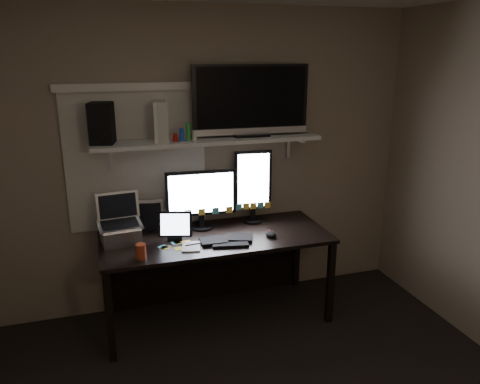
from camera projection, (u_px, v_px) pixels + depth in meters
name	position (u px, v px, depth m)	size (l,w,h in m)	color
back_wall	(204.00, 162.00, 3.91)	(3.60, 3.60, 0.00)	#746953
window_blinds	(137.00, 161.00, 3.73)	(1.10, 0.02, 1.10)	silver
desk	(213.00, 250.00, 3.88)	(1.80, 0.75, 0.73)	black
wall_shelf	(208.00, 140.00, 3.69)	(1.80, 0.35, 0.03)	beige
monitor_landscape	(201.00, 199.00, 3.81)	(0.57, 0.06, 0.50)	black
monitor_portrait	(253.00, 186.00, 3.95)	(0.32, 0.06, 0.63)	black
keyboard	(227.00, 239.00, 3.61)	(0.42, 0.16, 0.03)	black
mouse	(271.00, 234.00, 3.70)	(0.07, 0.11, 0.04)	black
notepad	(191.00, 247.00, 3.50)	(0.13, 0.19, 0.01)	silver
tablet	(175.00, 226.00, 3.61)	(0.26, 0.11, 0.23)	black
file_sorter	(149.00, 215.00, 3.81)	(0.20, 0.09, 0.25)	black
laptop	(119.00, 220.00, 3.54)	(0.32, 0.26, 0.36)	silver
cup	(141.00, 251.00, 3.30)	(0.07, 0.07, 0.11)	#9B351C
sticky_notes	(174.00, 246.00, 3.51)	(0.28, 0.21, 0.00)	yellow
tv	(251.00, 101.00, 3.71)	(0.94, 0.17, 0.56)	black
game_console	(160.00, 121.00, 3.56)	(0.08, 0.26, 0.30)	beige
speaker	(102.00, 123.00, 3.44)	(0.17, 0.20, 0.30)	black
bottles	(185.00, 132.00, 3.56)	(0.21, 0.05, 0.14)	#A50F0C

